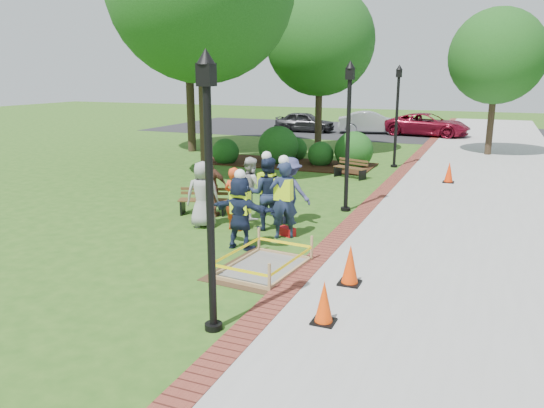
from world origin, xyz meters
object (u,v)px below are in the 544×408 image
at_px(hivis_worker_b, 284,198).
at_px(hivis_worker_c, 267,191).
at_px(wet_concrete_pad, 264,258).
at_px(hivis_worker_a, 240,210).
at_px(bench_near, 203,206).
at_px(cone_front, 324,303).
at_px(lamp_near, 209,174).

bearing_deg(hivis_worker_b, hivis_worker_c, 142.16).
distance_m(wet_concrete_pad, hivis_worker_a, 1.61).
distance_m(bench_near, cone_front, 7.34).
bearing_deg(hivis_worker_b, hivis_worker_a, -118.47).
xyz_separation_m(cone_front, lamp_near, (-1.54, -0.85, 2.13)).
bearing_deg(bench_near, hivis_worker_c, -16.27).
bearing_deg(hivis_worker_c, lamp_near, -75.51).
bearing_deg(cone_front, wet_concrete_pad, 134.98).
distance_m(wet_concrete_pad, hivis_worker_c, 2.99).
bearing_deg(lamp_near, hivis_worker_b, 98.51).
relative_size(hivis_worker_b, hivis_worker_c, 1.01).
bearing_deg(hivis_worker_b, wet_concrete_pad, -79.20).
height_order(wet_concrete_pad, hivis_worker_c, hivis_worker_c).
relative_size(wet_concrete_pad, hivis_worker_c, 1.21).
xyz_separation_m(cone_front, hivis_worker_b, (-2.27, 4.03, 0.65)).
distance_m(lamp_near, hivis_worker_a, 4.28).
distance_m(wet_concrete_pad, lamp_near, 3.53).
bearing_deg(cone_front, hivis_worker_c, 122.89).
bearing_deg(bench_near, lamp_near, -58.95).
bearing_deg(hivis_worker_c, bench_near, 163.73).
distance_m(wet_concrete_pad, hivis_worker_b, 2.33).
xyz_separation_m(hivis_worker_a, hivis_worker_b, (0.61, 1.12, 0.09)).
relative_size(bench_near, hivis_worker_a, 0.78).
xyz_separation_m(wet_concrete_pad, bench_near, (-3.32, 3.34, 0.00)).
distance_m(wet_concrete_pad, bench_near, 4.71).
height_order(cone_front, lamp_near, lamp_near).
bearing_deg(hivis_worker_a, lamp_near, -70.36).
bearing_deg(hivis_worker_a, hivis_worker_c, 91.92).
distance_m(bench_near, hivis_worker_b, 3.23).
height_order(wet_concrete_pad, cone_front, cone_front).
relative_size(lamp_near, hivis_worker_a, 2.31).
height_order(wet_concrete_pad, lamp_near, lamp_near).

